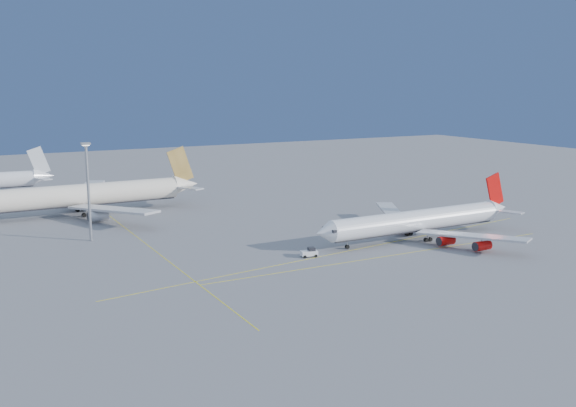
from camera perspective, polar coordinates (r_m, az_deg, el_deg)
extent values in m
plane|color=slate|center=(153.11, 4.43, -3.66)|extent=(500.00, 500.00, 0.00)
cube|color=yellow|center=(144.83, 9.11, -4.59)|extent=(90.00, 0.18, 0.02)
cube|color=yellow|center=(148.26, 5.69, -4.15)|extent=(118.86, 16.88, 0.02)
cube|color=yellow|center=(164.28, -13.26, -2.93)|extent=(0.18, 140.00, 0.02)
cylinder|color=white|center=(160.47, 11.31, -1.49)|extent=(49.61, 5.92, 5.13)
cone|color=white|center=(144.88, 3.22, -2.60)|extent=(4.06, 5.19, 5.13)
cone|color=white|center=(179.45, 18.11, -0.38)|extent=(6.27, 4.97, 4.87)
cube|color=black|center=(145.65, 3.78, -2.32)|extent=(1.49, 4.90, 0.62)
cube|color=#B7B7BC|center=(153.53, 16.04, -2.79)|extent=(15.67, 24.93, 0.49)
cube|color=#B7B7BC|center=(174.39, 9.36, -0.94)|extent=(15.00, 25.16, 0.49)
cube|color=red|center=(177.66, 17.91, 1.15)|extent=(6.81, 0.51, 9.36)
cylinder|color=gray|center=(149.05, 5.29, -3.48)|extent=(0.21, 0.21, 2.03)
cylinder|color=black|center=(149.30, 5.28, -3.85)|extent=(0.98, 0.63, 0.97)
cylinder|color=gray|center=(159.05, 12.35, -2.78)|extent=(0.28, 0.28, 2.03)
cylinder|color=black|center=(159.28, 12.34, -3.14)|extent=(0.99, 0.81, 0.97)
cylinder|color=gray|center=(164.39, 10.68, -2.29)|extent=(0.28, 0.28, 2.03)
cylinder|color=black|center=(164.61, 10.67, -2.63)|extent=(0.99, 0.81, 0.97)
cylinder|color=red|center=(154.67, 13.86, -3.21)|extent=(4.28, 2.28, 2.21)
cylinder|color=red|center=(151.96, 16.87, -3.61)|extent=(4.28, 2.28, 2.21)
cylinder|color=red|center=(169.01, 9.37, -1.89)|extent=(4.28, 2.28, 2.21)
cylinder|color=red|center=(177.19, 8.77, -1.29)|extent=(4.28, 2.28, 2.21)
cylinder|color=#F1E3CD|center=(196.35, -18.13, 0.71)|extent=(58.28, 7.34, 6.38)
cone|color=#F1E3CD|center=(204.94, -9.06, 1.69)|extent=(7.93, 6.19, 6.06)
cube|color=#B7B7BC|center=(180.85, -15.32, -0.51)|extent=(19.33, 30.54, 0.62)
cube|color=#B7B7BC|center=(214.68, -17.61, 1.07)|extent=(18.49, 30.82, 0.62)
cube|color=#BC9446|center=(203.53, -9.56, 3.39)|extent=(8.61, 0.65, 11.84)
cylinder|color=gray|center=(192.85, -17.47, -0.58)|extent=(0.36, 0.36, 2.57)
cylinder|color=black|center=(193.09, -17.45, -0.96)|extent=(1.25, 1.03, 1.23)
cylinder|color=gray|center=(201.59, -18.01, -0.15)|extent=(0.36, 0.36, 2.57)
cylinder|color=black|center=(201.82, -17.99, -0.51)|extent=(1.25, 1.03, 1.23)
cylinder|color=#B7B7BC|center=(183.54, -16.50, -1.08)|extent=(5.42, 2.89, 2.80)
cylinder|color=#B7B7BC|center=(211.38, -18.26, 0.32)|extent=(5.42, 2.89, 2.80)
cone|color=white|center=(242.97, -20.85, 2.30)|extent=(7.20, 5.68, 5.21)
cube|color=silver|center=(242.24, -21.28, 3.55)|extent=(7.54, 0.97, 10.36)
cube|color=white|center=(142.01, 1.89, -4.43)|extent=(3.93, 2.47, 1.10)
cube|color=black|center=(141.97, 2.10, -4.09)|extent=(1.72, 1.80, 0.82)
cylinder|color=black|center=(140.85, 1.52, -4.76)|extent=(0.69, 0.43, 0.64)
cylinder|color=black|center=(142.60, 1.27, -4.57)|extent=(0.69, 0.43, 0.64)
cylinder|color=black|center=(141.69, 2.50, -4.68)|extent=(0.69, 0.43, 0.64)
cylinder|color=black|center=(143.42, 2.24, -4.49)|extent=(0.69, 0.43, 0.64)
cylinder|color=gray|center=(161.30, -17.31, 0.88)|extent=(0.66, 0.66, 23.50)
cube|color=gray|center=(159.84, -17.55, 5.10)|extent=(2.07, 2.07, 0.47)
cube|color=white|center=(159.87, -17.54, 4.97)|extent=(1.50, 1.50, 0.24)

